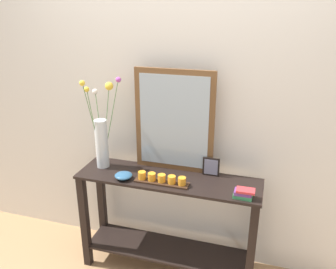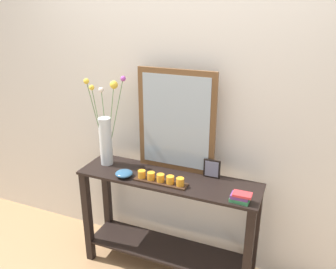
% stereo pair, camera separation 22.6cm
% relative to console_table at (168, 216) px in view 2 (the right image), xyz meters
% --- Properties ---
extents(ground_plane, '(7.00, 6.00, 0.02)m').
position_rel_console_table_xyz_m(ground_plane, '(0.00, 0.00, -0.49)').
color(ground_plane, '#A87F56').
extents(wall_back, '(6.40, 0.08, 2.70)m').
position_rel_console_table_xyz_m(wall_back, '(0.00, 0.30, 0.87)').
color(wall_back, silver).
rests_on(wall_back, ground).
extents(console_table, '(1.35, 0.37, 0.82)m').
position_rel_console_table_xyz_m(console_table, '(0.00, 0.00, 0.00)').
color(console_table, black).
rests_on(console_table, ground).
extents(mirror_leaning, '(0.59, 0.03, 0.77)m').
position_rel_console_table_xyz_m(mirror_leaning, '(0.00, 0.15, 0.72)').
color(mirror_leaning, brown).
rests_on(mirror_leaning, console_table).
extents(tall_vase_left, '(0.24, 0.26, 0.69)m').
position_rel_console_table_xyz_m(tall_vase_left, '(-0.54, 0.04, 0.58)').
color(tall_vase_left, silver).
rests_on(tall_vase_left, console_table).
extents(candle_tray, '(0.39, 0.09, 0.07)m').
position_rel_console_table_xyz_m(candle_tray, '(-0.02, -0.09, 0.36)').
color(candle_tray, '#382316').
rests_on(candle_tray, console_table).
extents(picture_frame_small, '(0.12, 0.01, 0.14)m').
position_rel_console_table_xyz_m(picture_frame_small, '(0.29, 0.13, 0.40)').
color(picture_frame_small, black).
rests_on(picture_frame_small, console_table).
extents(decorative_bowl, '(0.13, 0.13, 0.05)m').
position_rel_console_table_xyz_m(decorative_bowl, '(-0.30, -0.11, 0.36)').
color(decorative_bowl, '#2D5B84').
rests_on(decorative_bowl, console_table).
extents(book_stack, '(0.14, 0.09, 0.07)m').
position_rel_console_table_xyz_m(book_stack, '(0.55, -0.12, 0.37)').
color(book_stack, '#388E56').
rests_on(book_stack, console_table).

